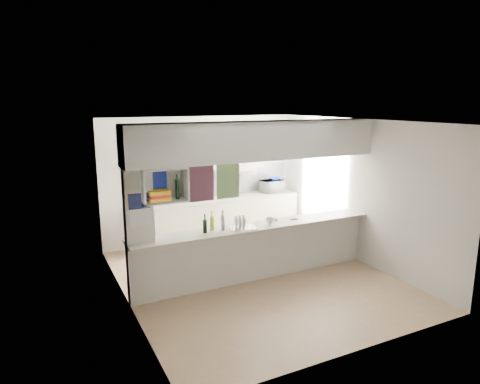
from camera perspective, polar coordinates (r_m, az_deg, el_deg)
floor at (r=7.30m, az=2.12°, el=-11.42°), size 4.80×4.80×0.00m
ceiling at (r=6.70m, az=2.30°, el=9.42°), size 4.80×4.80×0.00m
wall_back at (r=9.02m, az=-5.11°, el=1.76°), size 4.20×0.00×4.20m
wall_left at (r=6.19m, az=-15.16°, el=-3.43°), size 0.00×4.80×4.80m
wall_right at (r=8.08m, az=15.40°, el=0.16°), size 0.00×4.80×4.80m
servery_partition at (r=6.73m, az=0.93°, el=1.37°), size 4.20×0.50×2.60m
cubby_shelf at (r=6.16m, az=-10.39°, el=0.65°), size 0.65×0.35×0.50m
kitchen_run at (r=8.94m, az=-3.48°, el=-1.42°), size 3.60×0.63×2.24m
microwave at (r=9.49m, az=4.25°, el=0.79°), size 0.50×0.35×0.27m
bowl at (r=9.45m, az=4.62°, el=1.74°), size 0.24×0.24×0.06m
dish_rack at (r=6.81m, az=0.31°, el=-4.14°), size 0.47×0.39×0.22m
cup at (r=7.05m, az=3.97°, el=-3.80°), size 0.16×0.16×0.10m
wine_bottles at (r=6.66m, az=-3.53°, el=-4.24°), size 0.37×0.15×0.33m
plastic_tubs at (r=7.26m, az=4.83°, el=-3.62°), size 0.48×0.17×0.06m
utensil_jar at (r=8.76m, az=-6.17°, el=-0.69°), size 0.09×0.09×0.13m
knife_block at (r=8.99m, az=-2.64°, el=-0.02°), size 0.11×0.09×0.21m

